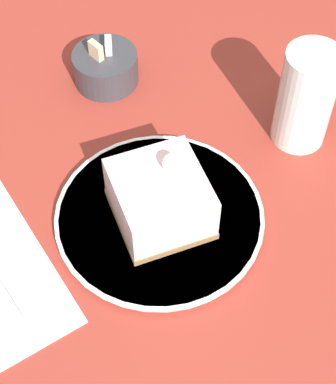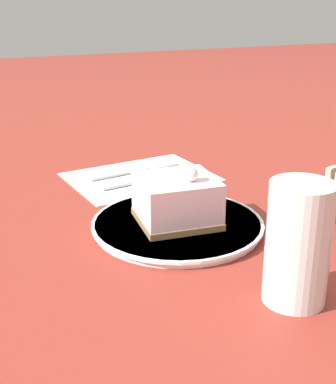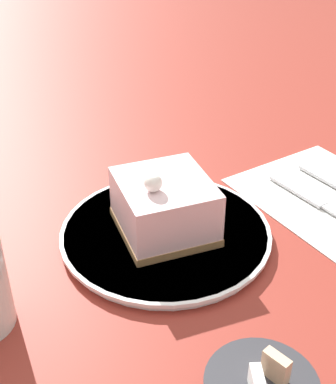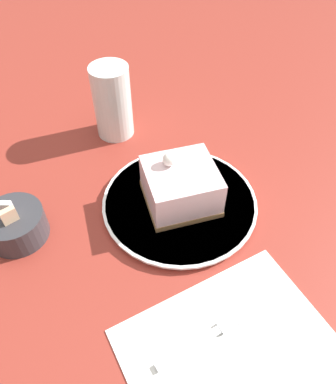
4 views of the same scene
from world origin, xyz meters
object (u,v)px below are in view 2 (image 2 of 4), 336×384
at_px(plate, 177,225).
at_px(cake_slice, 177,200).
at_px(knife, 139,181).
at_px(fork, 142,169).
at_px(sugar_bowl, 334,198).
at_px(drinking_glass, 298,244).

xyz_separation_m(plate, cake_slice, (0.00, -0.00, 0.04)).
bearing_deg(knife, plate, -13.75).
distance_m(cake_slice, fork, 0.25).
height_order(plate, knife, plate).
bearing_deg(sugar_bowl, drinking_glass, -48.59).
relative_size(plate, fork, 1.37).
relative_size(plate, sugar_bowl, 2.76).
height_order(fork, drinking_glass, drinking_glass).
xyz_separation_m(sugar_bowl, drinking_glass, (0.17, -0.19, 0.04)).
height_order(sugar_bowl, drinking_glass, drinking_glass).
distance_m(plate, cake_slice, 0.04).
height_order(plate, cake_slice, cake_slice).
bearing_deg(plate, knife, 175.09).
height_order(cake_slice, sugar_bowl, cake_slice).
xyz_separation_m(knife, drinking_glass, (0.39, 0.02, 0.06)).
relative_size(plate, drinking_glass, 1.79).
distance_m(knife, sugar_bowl, 0.31).
height_order(fork, knife, same).
xyz_separation_m(knife, sugar_bowl, (0.22, 0.21, 0.02)).
distance_m(fork, drinking_glass, 0.45).
bearing_deg(fork, knife, -34.52).
xyz_separation_m(cake_slice, sugar_bowl, (0.03, 0.23, -0.02)).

